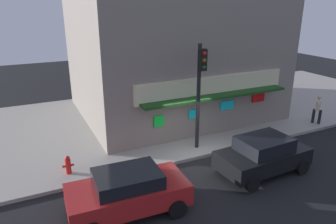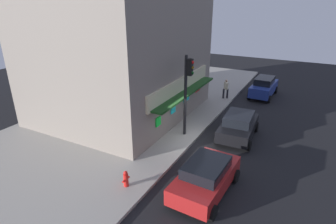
# 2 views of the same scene
# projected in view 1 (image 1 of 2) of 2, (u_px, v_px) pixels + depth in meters

# --- Properties ---
(ground_plane) EXTENTS (57.30, 57.30, 0.00)m
(ground_plane) POSITION_uv_depth(u_px,v_px,m) (199.00, 159.00, 14.61)
(ground_plane) COLOR black
(sidewalk) EXTENTS (38.20, 11.66, 0.16)m
(sidewalk) POSITION_uv_depth(u_px,v_px,m) (150.00, 118.00, 19.54)
(sidewalk) COLOR #A39E93
(sidewalk) RESTS_ON ground_plane
(corner_building) EXTENTS (11.24, 10.14, 8.94)m
(corner_building) POSITION_uv_depth(u_px,v_px,m) (172.00, 40.00, 19.41)
(corner_building) COLOR gray
(corner_building) RESTS_ON sidewalk
(traffic_light) EXTENTS (0.32, 0.58, 4.98)m
(traffic_light) POSITION_uv_depth(u_px,v_px,m) (200.00, 84.00, 14.32)
(traffic_light) COLOR black
(traffic_light) RESTS_ON sidewalk
(fire_hydrant) EXTENTS (0.47, 0.23, 0.79)m
(fire_hydrant) POSITION_uv_depth(u_px,v_px,m) (68.00, 165.00, 13.01)
(fire_hydrant) COLOR red
(fire_hydrant) RESTS_ON sidewalk
(trash_can) EXTENTS (0.46, 0.46, 0.92)m
(trash_can) POSITION_uv_depth(u_px,v_px,m) (145.00, 136.00, 15.63)
(trash_can) COLOR #2D2D2D
(trash_can) RESTS_ON sidewalk
(pedestrian) EXTENTS (0.56, 0.50, 1.65)m
(pedestrian) POSITION_uv_depth(u_px,v_px,m) (318.00, 108.00, 18.18)
(pedestrian) COLOR black
(pedestrian) RESTS_ON sidewalk
(potted_plant_by_doorway) EXTENTS (0.53, 0.53, 0.94)m
(potted_plant_by_doorway) POSITION_uv_depth(u_px,v_px,m) (189.00, 122.00, 17.27)
(potted_plant_by_doorway) COLOR gray
(potted_plant_by_doorway) RESTS_ON sidewalk
(parked_car_black) EXTENTS (4.01, 2.24, 1.59)m
(parked_car_black) POSITION_uv_depth(u_px,v_px,m) (263.00, 155.00, 13.28)
(parked_car_black) COLOR black
(parked_car_black) RESTS_ON ground_plane
(parked_car_red) EXTENTS (4.14, 2.26, 1.54)m
(parked_car_red) POSITION_uv_depth(u_px,v_px,m) (128.00, 191.00, 10.75)
(parked_car_red) COLOR #AD1E1E
(parked_car_red) RESTS_ON ground_plane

